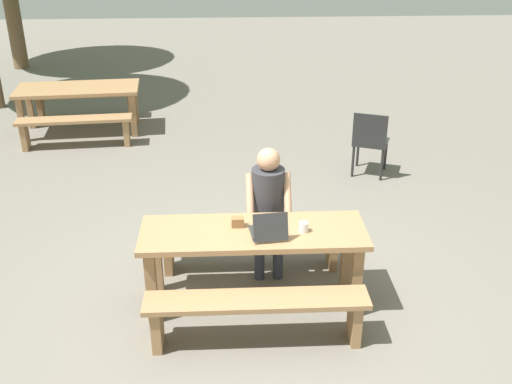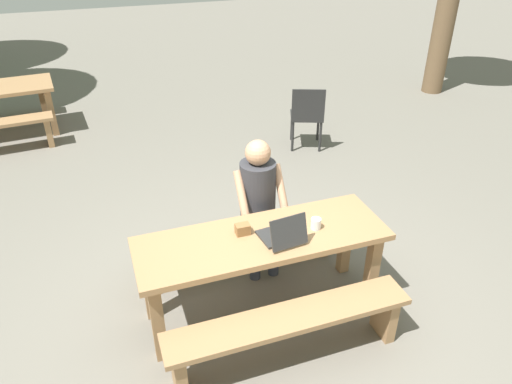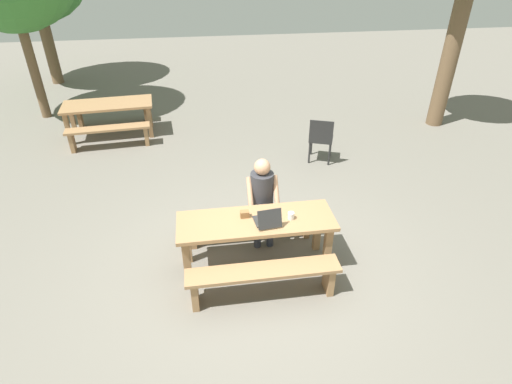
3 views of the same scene
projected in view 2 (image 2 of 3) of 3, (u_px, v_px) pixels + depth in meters
The scene contains 9 objects.
ground_plane at pixel (262, 308), 4.12m from camera, with size 30.00×30.00×0.00m, color slate.
picnic_table_front at pixel (262, 249), 3.80m from camera, with size 1.98×0.66×0.76m.
bench_near at pixel (289, 327), 3.48m from camera, with size 1.83×0.30×0.45m.
bench_far at pixel (241, 238), 4.41m from camera, with size 1.83×0.30×0.45m.
laptop at pixel (283, 234), 3.65m from camera, with size 0.33×0.34×0.25m.
small_pouch at pixel (243, 229), 3.74m from camera, with size 0.11×0.08×0.09m.
coffee_mug at pixel (316, 224), 3.80m from camera, with size 0.08×0.08×0.09m.
person_seated at pixel (259, 198), 4.22m from camera, with size 0.42×0.42×1.29m.
plastic_chair at pixel (307, 116), 6.60m from camera, with size 0.57×0.57×0.90m.
Camera 2 is at (-1.05, -2.85, 2.96)m, focal length 33.88 mm.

